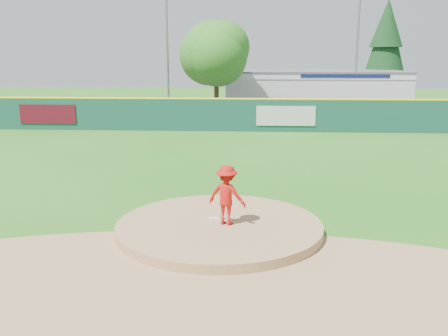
# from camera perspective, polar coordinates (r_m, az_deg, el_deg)

# --- Properties ---
(ground) EXTENTS (120.00, 120.00, 0.00)m
(ground) POSITION_cam_1_polar(r_m,az_deg,el_deg) (13.48, -0.53, -7.28)
(ground) COLOR #286B19
(ground) RESTS_ON ground
(pitchers_mound) EXTENTS (5.50, 5.50, 0.50)m
(pitchers_mound) POSITION_cam_1_polar(r_m,az_deg,el_deg) (13.48, -0.53, -7.28)
(pitchers_mound) COLOR #9E774C
(pitchers_mound) RESTS_ON ground
(pitching_rubber) EXTENTS (0.60, 0.15, 0.04)m
(pitching_rubber) POSITION_cam_1_polar(r_m,az_deg,el_deg) (13.68, -0.45, -5.79)
(pitching_rubber) COLOR white
(pitching_rubber) RESTS_ON pitchers_mound
(infield_dirt_arc) EXTENTS (15.40, 15.40, 0.01)m
(infield_dirt_arc) POSITION_cam_1_polar(r_m,az_deg,el_deg) (10.72, -1.71, -12.76)
(infield_dirt_arc) COLOR #9E774C
(infield_dirt_arc) RESTS_ON ground
(parking_lot) EXTENTS (44.00, 16.00, 0.02)m
(parking_lot) POSITION_cam_1_polar(r_m,az_deg,el_deg) (39.91, 2.25, 6.13)
(parking_lot) COLOR #38383A
(parking_lot) RESTS_ON ground
(pitcher) EXTENTS (1.17, 0.91, 1.59)m
(pitcher) POSITION_cam_1_polar(r_m,az_deg,el_deg) (13.08, 0.32, -3.10)
(pitcher) COLOR red
(pitcher) RESTS_ON pitchers_mound
(van) EXTENTS (5.98, 3.40, 1.58)m
(van) POSITION_cam_1_polar(r_m,az_deg,el_deg) (37.06, 8.04, 6.75)
(van) COLOR white
(van) RESTS_ON parking_lot
(pool_building_grp) EXTENTS (15.20, 8.20, 3.31)m
(pool_building_grp) POSITION_cam_1_polar(r_m,az_deg,el_deg) (45.01, 10.17, 8.81)
(pool_building_grp) COLOR silver
(pool_building_grp) RESTS_ON ground
(fence_banners) EXTENTS (18.50, 0.04, 1.20)m
(fence_banners) POSITION_cam_1_polar(r_m,az_deg,el_deg) (31.27, -6.76, 6.04)
(fence_banners) COLOR #560C19
(fence_banners) RESTS_ON ground
(playground_slide) EXTENTS (1.02, 2.88, 1.59)m
(playground_slide) POSITION_cam_1_polar(r_m,az_deg,el_deg) (39.13, -20.66, 6.37)
(playground_slide) COLOR blue
(playground_slide) RESTS_ON ground
(outfield_fence) EXTENTS (40.00, 0.14, 2.07)m
(outfield_fence) POSITION_cam_1_polar(r_m,az_deg,el_deg) (30.85, 1.86, 6.19)
(outfield_fence) COLOR #154438
(outfield_fence) RESTS_ON ground
(deciduous_tree) EXTENTS (5.60, 5.60, 7.36)m
(deciduous_tree) POSITION_cam_1_polar(r_m,az_deg,el_deg) (37.74, -0.88, 12.67)
(deciduous_tree) COLOR #382314
(deciduous_tree) RESTS_ON ground
(conifer_tree) EXTENTS (4.40, 4.40, 9.50)m
(conifer_tree) POSITION_cam_1_polar(r_m,az_deg,el_deg) (50.12, 18.02, 13.23)
(conifer_tree) COLOR #382314
(conifer_tree) RESTS_ON ground
(light_pole_left) EXTENTS (1.75, 0.25, 11.00)m
(light_pole_left) POSITION_cam_1_polar(r_m,az_deg,el_deg) (40.25, -6.54, 14.73)
(light_pole_left) COLOR gray
(light_pole_left) RESTS_ON ground
(light_pole_right) EXTENTS (1.75, 0.25, 10.00)m
(light_pole_right) POSITION_cam_1_polar(r_m,az_deg,el_deg) (42.42, 14.99, 13.60)
(light_pole_right) COLOR gray
(light_pole_right) RESTS_ON ground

